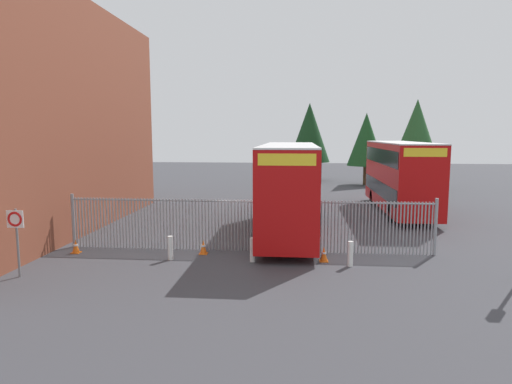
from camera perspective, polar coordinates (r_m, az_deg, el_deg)
The scene contains 15 objects.
ground_plane at distance 26.98m, azimuth 0.77°, elevation -3.12°, with size 100.00×100.00×0.00m, color #3D3D42.
depot_building_brick at distance 25.33m, azimuth -28.87°, elevation 8.33°, with size 7.68×20.22×11.48m, color brown.
palisade_fence at distance 18.93m, azimuth -1.05°, elevation -4.02°, with size 15.48×0.14×2.35m.
double_decker_bus_near_gate at distance 21.89m, azimuth 4.21°, elevation 0.81°, with size 2.54×10.81×4.42m.
double_decker_bus_behind_fence_left at distance 29.47m, azimuth 17.79°, elevation 2.18°, with size 2.54×10.81×4.42m.
bollard_near_left at distance 18.08m, azimuth -10.83°, elevation -7.00°, with size 0.20×0.20×0.95m, color silver.
bollard_center_front at distance 17.49m, azimuth -0.46°, elevation -7.36°, with size 0.20×0.20×0.95m, color silver.
bollard_near_right at distance 17.30m, azimuth 11.90°, elevation -7.69°, with size 0.20×0.20×0.95m, color silver.
traffic_cone_by_gate at distance 17.78m, azimuth 8.61°, elevation -7.81°, with size 0.34×0.34×0.59m.
traffic_cone_mid_forecourt at distance 20.23m, azimuth -21.92°, elevation -6.41°, with size 0.34×0.34×0.59m.
traffic_cone_near_kerb at distance 18.77m, azimuth -6.71°, elevation -6.96°, with size 0.34×0.34×0.59m.
speed_limit_sign_post at distance 17.41m, azimuth -28.21°, elevation -3.93°, with size 0.60×0.14×2.40m.
tree_tall_back at distance 42.31m, azimuth 19.74°, elevation 7.55°, with size 3.60×3.60×7.94m.
tree_short_side at distance 44.64m, azimuth 13.80°, elevation 6.50°, with size 3.53×3.53×6.92m.
tree_mid_row at distance 47.46m, azimuth 6.80°, elevation 7.50°, with size 4.27×4.27×8.10m.
Camera 1 is at (2.03, -18.44, 4.94)m, focal length 31.49 mm.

